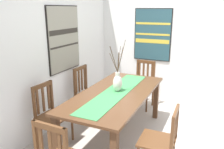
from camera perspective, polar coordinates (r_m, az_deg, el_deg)
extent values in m
cube|color=#B2A89E|center=(3.66, 11.71, -17.11)|extent=(6.40, 6.40, 0.03)
cube|color=white|center=(3.94, -14.56, 6.53)|extent=(6.40, 0.12, 2.70)
cube|color=white|center=(4.95, 17.55, 8.15)|extent=(0.12, 6.40, 2.70)
cube|color=#51331E|center=(3.46, 0.96, -4.66)|extent=(2.05, 0.95, 0.03)
cube|color=#51331E|center=(4.32, 10.82, -6.04)|extent=(0.08, 0.08, 0.73)
cube|color=#51331E|center=(3.08, -13.49, -15.80)|extent=(0.08, 0.08, 0.73)
cube|color=#51331E|center=(4.55, 1.13, -4.60)|extent=(0.08, 0.08, 0.73)
cube|color=#388447|center=(3.45, 0.96, -4.34)|extent=(1.88, 0.36, 0.01)
ellipsoid|color=silver|center=(3.44, 1.38, -2.17)|extent=(0.16, 0.13, 0.26)
cylinder|color=silver|center=(3.40, 1.40, 0.11)|extent=(0.07, 0.07, 0.05)
cylinder|color=brown|center=(3.33, 1.55, 2.94)|extent=(0.05, 0.05, 0.31)
cylinder|color=brown|center=(3.38, 0.42, 2.87)|extent=(0.01, 0.13, 0.28)
cylinder|color=brown|center=(3.26, 2.05, 3.46)|extent=(0.15, 0.15, 0.41)
cylinder|color=brown|center=(3.28, 0.48, 3.63)|extent=(0.18, 0.06, 0.41)
cylinder|color=brown|center=(3.35, 1.77, 3.71)|extent=(0.03, 0.04, 0.39)
cylinder|color=brown|center=(3.40, 2.36, 4.55)|extent=(0.17, 0.06, 0.47)
cube|color=brown|center=(4.30, -5.58, -4.95)|extent=(0.44, 0.44, 0.03)
cylinder|color=brown|center=(4.44, -2.26, -7.30)|extent=(0.04, 0.04, 0.42)
cylinder|color=brown|center=(4.15, -4.74, -9.02)|extent=(0.04, 0.04, 0.42)
cylinder|color=brown|center=(4.61, -6.18, -6.45)|extent=(0.04, 0.04, 0.42)
cylinder|color=brown|center=(4.34, -8.82, -8.02)|extent=(0.04, 0.04, 0.42)
cube|color=brown|center=(4.46, -6.47, -0.66)|extent=(0.04, 0.04, 0.50)
cube|color=brown|center=(4.18, -9.21, -1.91)|extent=(0.04, 0.04, 0.50)
cube|color=brown|center=(4.25, -7.91, 1.56)|extent=(0.38, 0.05, 0.06)
cube|color=brown|center=(4.43, -6.78, -0.99)|extent=(0.04, 0.02, 0.41)
cube|color=brown|center=(4.35, -7.45, -1.30)|extent=(0.04, 0.02, 0.41)
cube|color=brown|center=(4.28, -8.14, -1.62)|extent=(0.04, 0.02, 0.41)
cube|color=brown|center=(4.21, -8.85, -1.95)|extent=(0.04, 0.02, 0.41)
cube|color=brown|center=(2.46, -18.23, -15.89)|extent=(0.04, 0.04, 0.50)
cube|color=brown|center=(2.24, -15.33, -12.43)|extent=(0.04, 0.38, 0.06)
cube|color=brown|center=(2.43, -17.03, -16.66)|extent=(0.02, 0.04, 0.41)
cube|color=brown|center=(2.94, 11.08, -15.76)|extent=(0.43, 0.43, 0.03)
cylinder|color=brown|center=(3.23, 8.30, -17.01)|extent=(0.04, 0.04, 0.42)
cube|color=brown|center=(2.64, 14.65, -14.16)|extent=(0.04, 0.04, 0.43)
cube|color=brown|center=(2.96, 15.71, -10.81)|extent=(0.04, 0.04, 0.43)
cube|color=brown|center=(2.72, 15.50, -9.00)|extent=(0.38, 0.04, 0.06)
cube|color=brown|center=(2.71, 14.85, -13.76)|extent=(0.04, 0.02, 0.34)
cube|color=brown|center=(2.81, 15.19, -12.66)|extent=(0.04, 0.02, 0.34)
cube|color=brown|center=(2.91, 15.51, -11.63)|extent=(0.04, 0.02, 0.34)
cube|color=brown|center=(4.72, 7.36, -3.08)|extent=(0.45, 0.45, 0.03)
cylinder|color=brown|center=(4.58, 8.54, -6.70)|extent=(0.04, 0.04, 0.42)
cylinder|color=brown|center=(4.70, 4.41, -5.94)|extent=(0.04, 0.04, 0.42)
cylinder|color=brown|center=(4.90, 10.02, -5.25)|extent=(0.04, 0.04, 0.42)
cylinder|color=brown|center=(5.01, 6.12, -4.58)|extent=(0.04, 0.04, 0.42)
cube|color=brown|center=(4.75, 10.34, 0.25)|extent=(0.04, 0.04, 0.50)
cube|color=brown|center=(4.87, 6.33, 0.81)|extent=(0.04, 0.04, 0.50)
cube|color=brown|center=(4.76, 8.41, 3.09)|extent=(0.06, 0.38, 0.06)
cube|color=brown|center=(4.77, 9.84, 0.15)|extent=(0.02, 0.04, 0.41)
cube|color=brown|center=(4.80, 8.81, 0.29)|extent=(0.02, 0.04, 0.41)
cube|color=brown|center=(4.83, 7.79, 0.43)|extent=(0.02, 0.04, 0.41)
cube|color=brown|center=(4.86, 6.79, 0.57)|extent=(0.02, 0.04, 0.41)
cube|color=brown|center=(3.56, -14.08, -10.02)|extent=(0.44, 0.44, 0.03)
cylinder|color=brown|center=(3.67, -9.79, -12.76)|extent=(0.04, 0.04, 0.42)
cylinder|color=brown|center=(3.44, -13.53, -15.17)|extent=(0.04, 0.04, 0.42)
cylinder|color=brown|center=(3.88, -14.11, -11.37)|extent=(0.04, 0.04, 0.42)
cylinder|color=brown|center=(3.66, -17.93, -13.49)|extent=(0.04, 0.04, 0.42)
cube|color=brown|center=(3.70, -14.72, -4.85)|extent=(0.04, 0.04, 0.47)
cube|color=brown|center=(3.46, -18.71, -6.64)|extent=(0.04, 0.04, 0.47)
cube|color=brown|center=(3.51, -16.91, -2.61)|extent=(0.38, 0.05, 0.06)
cube|color=brown|center=(3.66, -15.39, -5.38)|extent=(0.04, 0.02, 0.38)
cube|color=brown|center=(3.59, -16.63, -5.94)|extent=(0.04, 0.02, 0.38)
cube|color=brown|center=(3.51, -17.91, -6.53)|extent=(0.04, 0.02, 0.38)
cube|color=black|center=(4.08, -11.84, 8.59)|extent=(0.86, 0.04, 1.11)
cube|color=gray|center=(4.06, -11.59, 8.58)|extent=(0.83, 0.01, 1.08)
cube|color=#2D2823|center=(4.05, -11.63, 10.34)|extent=(0.80, 0.00, 0.08)
cube|color=#2D2823|center=(4.08, -11.44, 6.99)|extent=(0.80, 0.00, 0.03)
cube|color=black|center=(5.01, 9.99, 9.63)|extent=(0.04, 0.78, 1.08)
cube|color=#284C56|center=(4.98, 9.93, 9.61)|extent=(0.01, 0.75, 1.05)
cube|color=gold|center=(4.98, 9.92, 9.74)|extent=(0.00, 0.72, 0.04)
cube|color=gold|center=(5.00, 9.84, 8.12)|extent=(0.00, 0.72, 0.08)
cube|color=gold|center=(4.96, 10.04, 12.29)|extent=(0.00, 0.72, 0.04)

